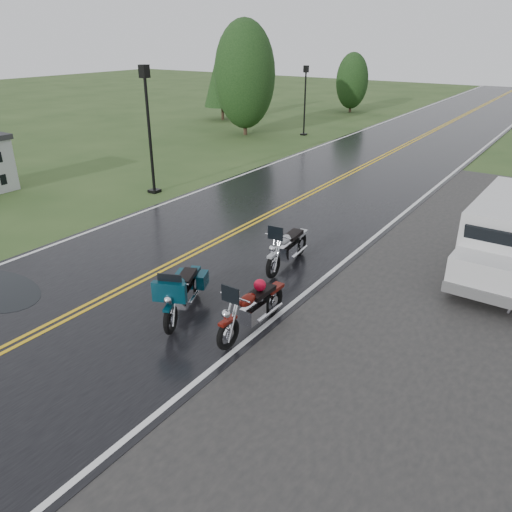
{
  "coord_description": "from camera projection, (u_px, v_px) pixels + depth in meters",
  "views": [
    {
      "loc": [
        8.73,
        -6.76,
        5.74
      ],
      "look_at": [
        2.8,
        2.0,
        1.0
      ],
      "focal_mm": 35.0,
      "sensor_mm": 36.0,
      "label": 1
    }
  ],
  "objects": [
    {
      "name": "ground",
      "position": [
        112.0,
        296.0,
        11.92
      ],
      "size": [
        120.0,
        120.0,
        0.0
      ],
      "primitive_type": "plane",
      "color": "#2D471E",
      "rests_on": "ground"
    },
    {
      "name": "motorcycle_red",
      "position": [
        228.0,
        322.0,
        9.58
      ],
      "size": [
        0.82,
        2.22,
        1.31
      ],
      "primitive_type": null,
      "rotation": [
        0.0,
        0.0,
        -0.01
      ],
      "color": "#59100A",
      "rests_on": "ground"
    },
    {
      "name": "road",
      "position": [
        311.0,
        193.0,
        19.47
      ],
      "size": [
        8.0,
        100.0,
        0.04
      ],
      "primitive_type": "cube",
      "color": "black",
      "rests_on": "ground"
    },
    {
      "name": "motorcycle_teal",
      "position": [
        170.0,
        308.0,
        10.1
      ],
      "size": [
        1.62,
        2.34,
        1.3
      ],
      "primitive_type": null,
      "rotation": [
        0.0,
        0.0,
        0.42
      ],
      "color": "#052B38",
      "rests_on": "ground"
    },
    {
      "name": "motorcycle_silver",
      "position": [
        273.0,
        256.0,
        12.42
      ],
      "size": [
        1.03,
        2.32,
        1.33
      ],
      "primitive_type": null,
      "rotation": [
        0.0,
        0.0,
        0.1
      ],
      "color": "#A0A1A7",
      "rests_on": "ground"
    },
    {
      "name": "lamp_post_far_left",
      "position": [
        305.0,
        101.0,
        29.85
      ],
      "size": [
        0.35,
        0.35,
        4.06
      ],
      "primitive_type": null,
      "color": "black",
      "rests_on": "ground"
    },
    {
      "name": "van_white",
      "position": [
        461.0,
        252.0,
        11.83
      ],
      "size": [
        1.99,
        5.09,
        1.98
      ],
      "primitive_type": null,
      "rotation": [
        0.0,
        0.0,
        -0.02
      ],
      "color": "silver",
      "rests_on": "ground"
    },
    {
      "name": "lamp_post_near_left",
      "position": [
        149.0,
        131.0,
        18.68
      ],
      "size": [
        0.41,
        0.41,
        4.77
      ],
      "primitive_type": null,
      "color": "black",
      "rests_on": "ground"
    },
    {
      "name": "tree_left_far",
      "position": [
        352.0,
        87.0,
        38.81
      ],
      "size": [
        2.47,
        2.47,
        3.8
      ],
      "primitive_type": null,
      "color": "#1E3D19",
      "rests_on": "ground"
    },
    {
      "name": "pine_left_far",
      "position": [
        222.0,
        80.0,
        35.04
      ],
      "size": [
        2.59,
        2.59,
        5.4
      ],
      "primitive_type": null,
      "color": "#1E3D19",
      "rests_on": "ground"
    },
    {
      "name": "tree_left_mid",
      "position": [
        245.0,
        87.0,
        29.65
      ],
      "size": [
        3.61,
        3.61,
        5.63
      ],
      "primitive_type": null,
      "color": "#1E3D19",
      "rests_on": "ground"
    }
  ]
}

